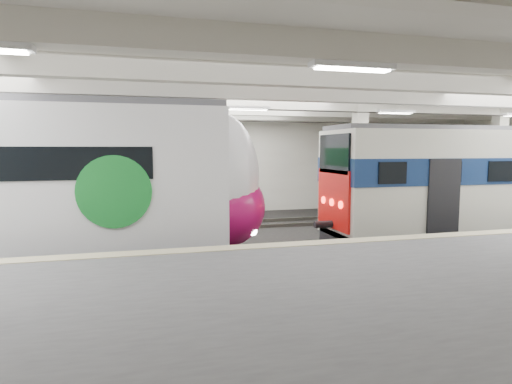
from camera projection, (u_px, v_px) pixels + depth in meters
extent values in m
cube|color=black|center=(263.00, 257.00, 13.92)|extent=(36.00, 24.00, 0.10)
cube|color=silver|center=(263.00, 82.00, 13.36)|extent=(36.00, 24.00, 0.20)
cube|color=beige|center=(214.00, 162.00, 23.27)|extent=(30.00, 0.10, 5.50)
cube|color=#515053|center=(360.00, 314.00, 7.60)|extent=(30.00, 7.00, 1.10)
cube|color=beige|center=(298.00, 244.00, 10.68)|extent=(30.00, 0.50, 0.02)
cube|color=beige|center=(163.00, 169.00, 15.78)|extent=(0.50, 0.50, 5.50)
cube|color=beige|center=(359.00, 166.00, 17.79)|extent=(0.50, 0.50, 5.50)
cube|color=beige|center=(498.00, 165.00, 19.54)|extent=(0.50, 0.50, 5.50)
cube|color=beige|center=(263.00, 92.00, 13.39)|extent=(30.00, 18.00, 0.50)
cube|color=#59544C|center=(263.00, 254.00, 13.91)|extent=(30.00, 1.52, 0.16)
cube|color=#59544C|center=(230.00, 225.00, 19.20)|extent=(30.00, 1.52, 0.16)
cylinder|color=black|center=(263.00, 110.00, 13.45)|extent=(30.00, 0.03, 0.03)
cylinder|color=black|center=(229.00, 121.00, 18.74)|extent=(30.00, 0.03, 0.03)
cube|color=white|center=(283.00, 95.00, 11.50)|extent=(26.00, 8.40, 0.12)
ellipsoid|color=white|center=(220.00, 178.00, 13.31)|extent=(2.44, 3.01, 4.05)
ellipsoid|color=#B00E56|center=(224.00, 207.00, 13.43)|extent=(2.59, 3.08, 2.48)
cylinder|color=#18882F|center=(114.00, 192.00, 11.06)|extent=(1.91, 0.06, 1.91)
cube|color=beige|center=(491.00, 181.00, 15.90)|extent=(12.66, 2.78, 3.60)
cube|color=navy|center=(492.00, 169.00, 15.86)|extent=(12.70, 2.84, 0.88)
cube|color=red|center=(333.00, 199.00, 14.36)|extent=(0.08, 2.36, 1.98)
cube|color=black|center=(334.00, 154.00, 14.20)|extent=(0.08, 2.22, 1.30)
cube|color=#4C4C51|center=(494.00, 130.00, 15.72)|extent=(12.66, 2.17, 0.16)
cube|color=black|center=(488.00, 232.00, 16.10)|extent=(12.66, 1.94, 0.70)
cube|color=white|center=(32.00, 172.00, 16.95)|extent=(15.18, 3.12, 4.12)
cube|color=#18882F|center=(31.00, 159.00, 16.90)|extent=(15.22, 3.18, 0.87)
cube|color=#4C4C51|center=(29.00, 117.00, 16.73)|extent=(15.17, 2.57, 0.16)
cube|color=black|center=(35.00, 228.00, 17.17)|extent=(15.18, 2.79, 0.60)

